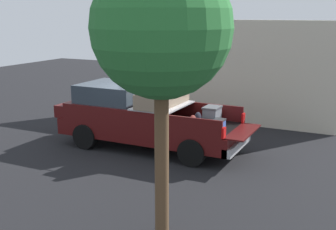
{
  "coord_description": "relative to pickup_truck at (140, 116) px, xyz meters",
  "views": [
    {
      "loc": [
        -5.96,
        10.96,
        4.01
      ],
      "look_at": [
        -0.6,
        0.0,
        1.1
      ],
      "focal_mm": 45.71,
      "sensor_mm": 36.0,
      "label": 1
    }
  ],
  "objects": [
    {
      "name": "ground_plane",
      "position": [
        -0.37,
        0.0,
        -0.96
      ],
      "size": [
        40.0,
        40.0,
        0.0
      ],
      "primitive_type": "plane",
      "color": "black"
    },
    {
      "name": "tree_background",
      "position": [
        -3.05,
        4.52,
        2.79
      ],
      "size": [
        2.41,
        2.41,
        4.98
      ],
      "color": "brown",
      "rests_on": "ground_plane"
    },
    {
      "name": "building_facade",
      "position": [
        -1.04,
        -4.11,
        0.93
      ],
      "size": [
        8.61,
        0.36,
        3.79
      ],
      "primitive_type": "cube",
      "color": "beige",
      "rests_on": "ground_plane"
    },
    {
      "name": "pickup_truck",
      "position": [
        0.0,
        0.0,
        0.0
      ],
      "size": [
        6.05,
        2.06,
        2.23
      ],
      "color": "#470F0F",
      "rests_on": "ground_plane"
    },
    {
      "name": "trash_can",
      "position": [
        3.06,
        -3.1,
        -0.47
      ],
      "size": [
        0.6,
        0.6,
        0.98
      ],
      "color": "#1E592D",
      "rests_on": "ground_plane"
    }
  ]
}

